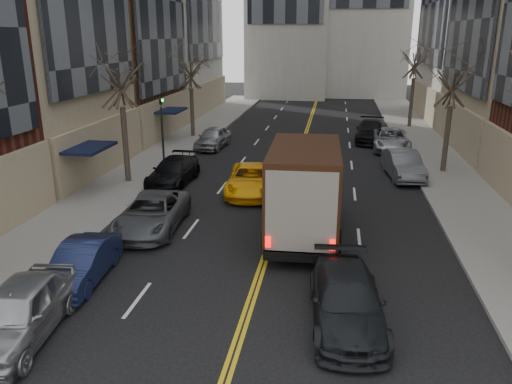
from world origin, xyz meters
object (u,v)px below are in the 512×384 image
Objects in this scene: ups_truck at (304,190)px; pedestrian at (318,184)px; observer_sedan at (347,301)px; taxi at (251,180)px.

pedestrian is (0.39, 4.71, -1.09)m from ups_truck.
pedestrian is at bearing 91.59° from observer_sedan.
observer_sedan is 3.01× the size of pedestrian.
ups_truck is 6.63m from observer_sedan.
observer_sedan is 0.98× the size of taxi.
pedestrian is (-1.25, 11.02, 0.13)m from observer_sedan.
pedestrian is (3.43, -0.60, 0.12)m from taxi.
observer_sedan is 11.09m from pedestrian.
observer_sedan is at bearing -77.08° from ups_truck.
ups_truck reaches higher than pedestrian.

